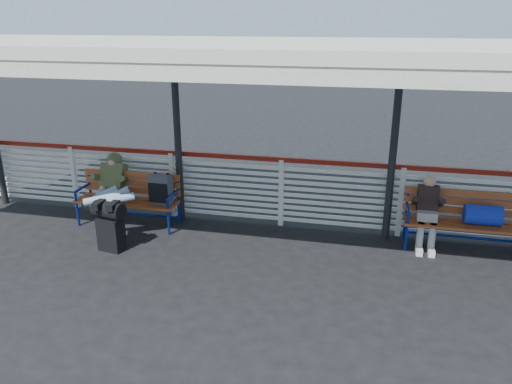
% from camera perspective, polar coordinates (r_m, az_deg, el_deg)
% --- Properties ---
extents(ground, '(60.00, 60.00, 0.00)m').
position_cam_1_polar(ground, '(7.19, 0.06, -9.57)').
color(ground, black).
rests_on(ground, ground).
extents(fence, '(12.08, 0.08, 1.24)m').
position_cam_1_polar(fence, '(8.63, 2.90, 0.27)').
color(fence, silver).
rests_on(fence, ground).
extents(canopy, '(12.60, 3.60, 3.16)m').
position_cam_1_polar(canopy, '(7.16, 1.69, 15.84)').
color(canopy, silver).
rests_on(canopy, ground).
extents(luggage_stack, '(0.53, 0.36, 0.81)m').
position_cam_1_polar(luggage_stack, '(8.09, -16.34, -3.53)').
color(luggage_stack, black).
rests_on(luggage_stack, ground).
extents(bench_left, '(1.80, 0.56, 0.97)m').
position_cam_1_polar(bench_left, '(8.86, -13.06, -0.05)').
color(bench_left, '#AD5321').
rests_on(bench_left, ground).
extents(bench_right, '(1.80, 0.56, 0.92)m').
position_cam_1_polar(bench_right, '(8.40, 23.43, -2.48)').
color(bench_right, '#AD5321').
rests_on(bench_right, ground).
extents(traveler_man, '(0.94, 1.64, 0.77)m').
position_cam_1_polar(traveler_man, '(8.72, -16.34, -0.05)').
color(traveler_man, '#96B0CA').
rests_on(traveler_man, ground).
extents(companion_person, '(0.32, 0.66, 1.15)m').
position_cam_1_polar(companion_person, '(8.28, 18.99, -2.12)').
color(companion_person, '#AAA59A').
rests_on(companion_person, ground).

